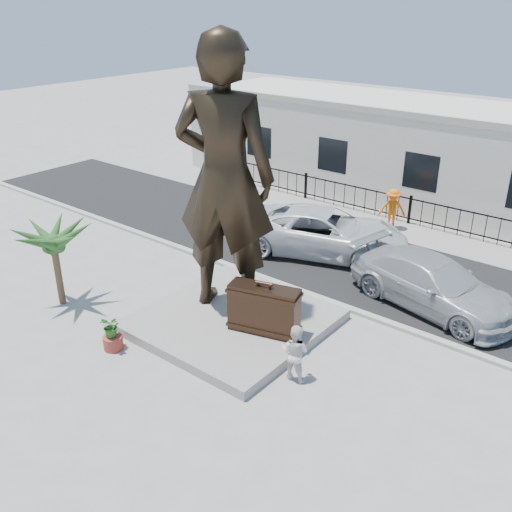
{
  "coord_description": "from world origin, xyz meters",
  "views": [
    {
      "loc": [
        9.44,
        -9.79,
        9.26
      ],
      "look_at": [
        0.0,
        2.0,
        2.3
      ],
      "focal_mm": 40.0,
      "sensor_mm": 36.0,
      "label": 1
    }
  ],
  "objects_px": {
    "tourist": "(295,352)",
    "car_white": "(325,232)",
    "statue": "(224,178)",
    "suitcase": "(264,309)"
  },
  "relations": [
    {
      "from": "tourist",
      "to": "statue",
      "type": "bearing_deg",
      "value": -30.36
    },
    {
      "from": "suitcase",
      "to": "tourist",
      "type": "xyz_separation_m",
      "value": [
        1.76,
        -0.94,
        -0.23
      ]
    },
    {
      "from": "tourist",
      "to": "car_white",
      "type": "relative_size",
      "value": 0.25
    },
    {
      "from": "statue",
      "to": "car_white",
      "type": "relative_size",
      "value": 1.29
    },
    {
      "from": "statue",
      "to": "tourist",
      "type": "distance_m",
      "value": 5.4
    },
    {
      "from": "statue",
      "to": "car_white",
      "type": "height_order",
      "value": "statue"
    },
    {
      "from": "tourist",
      "to": "car_white",
      "type": "xyz_separation_m",
      "value": [
        -3.72,
        7.28,
        0.1
      ]
    },
    {
      "from": "car_white",
      "to": "statue",
      "type": "bearing_deg",
      "value": 160.77
    },
    {
      "from": "tourist",
      "to": "car_white",
      "type": "distance_m",
      "value": 8.18
    },
    {
      "from": "statue",
      "to": "suitcase",
      "type": "relative_size",
      "value": 4.04
    }
  ]
}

